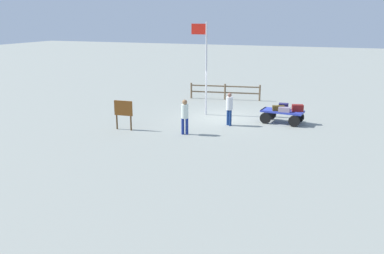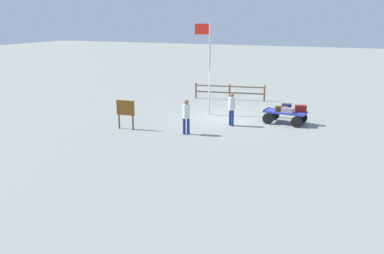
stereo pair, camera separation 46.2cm
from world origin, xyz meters
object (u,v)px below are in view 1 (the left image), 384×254
Objects in this scene: suitcase_tan at (278,108)px; suitcase_navy at (298,108)px; worker_trailing at (185,114)px; luggage_cart at (282,114)px; worker_lead at (229,107)px; signboard at (123,111)px; suitcase_olive at (283,106)px; flagpole at (205,61)px; suitcase_grey at (284,110)px.

suitcase_tan is 0.98m from suitcase_navy.
suitcase_tan is 0.40× the size of worker_trailing.
luggage_cart is 1.32× the size of worker_lead.
worker_trailing is 3.17m from signboard.
flagpole reaches higher than suitcase_olive.
suitcase_grey is 0.40× the size of signboard.
suitcase_tan is 8.04m from signboard.
signboard is (7.31, 3.80, 0.16)m from suitcase_grey.
worker_trailing reaches higher than suitcase_tan.
flagpole is at bearing -7.27° from suitcase_tan.
flagpole reaches higher than worker_trailing.
luggage_cart is 8.28m from signboard.
luggage_cart is at bearing -136.01° from worker_trailing.
suitcase_olive is (-0.01, -0.38, 0.35)m from luggage_cart.
flagpole is (5.27, -0.36, 2.22)m from suitcase_navy.
luggage_cart is 3.35× the size of suitcase_tan.
suitcase_olive is 0.30× the size of worker_trailing.
luggage_cart is 1.53× the size of signboard.
flagpole is at bearing -120.36° from signboard.
suitcase_olive reaches higher than suitcase_tan.
suitcase_olive is 0.87× the size of suitcase_grey.
signboard is (6.98, 4.00, 0.15)m from suitcase_tan.
suitcase_grey is 5.22m from flagpole.
suitcase_grey is at bearing 32.48° from suitcase_navy.
worker_trailing reaches higher than suitcase_grey.
suitcase_tan is at bearing -135.81° from worker_trailing.
suitcase_tan is 1.14× the size of suitcase_grey.
worker_lead is 0.33× the size of flagpole.
worker_lead is at bearing 36.77° from suitcase_olive.
suitcase_olive is at bearing -143.23° from worker_lead.
flagpole is 5.68m from signboard.
worker_lead is 5.38m from signboard.
luggage_cart is 3.53× the size of suitcase_navy.
worker_trailing is (4.16, 3.51, 0.18)m from suitcase_grey.
suitcase_olive is 0.30× the size of worker_lead.
suitcase_navy is 6.18m from worker_trailing.
signboard is at bearing 29.85° from suitcase_tan.
suitcase_tan is 0.13× the size of flagpole.
worker_lead is 2.83m from worker_trailing.
worker_lead is (2.30, 1.33, 0.17)m from suitcase_tan.
suitcase_navy reaches higher than suitcase_grey.
worker_lead is at bearing 30.75° from luggage_cart.
suitcase_navy is at bearing 176.15° from flagpole.
signboard reaches higher than suitcase_grey.
worker_trailing is at bearing -174.81° from signboard.
signboard is (7.94, 4.20, 0.11)m from suitcase_navy.
suitcase_olive is 5.84m from worker_trailing.
suitcase_grey is 8.24m from signboard.
flagpole is (0.49, -4.27, 2.09)m from worker_trailing.
flagpole is at bearing -0.29° from suitcase_olive.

